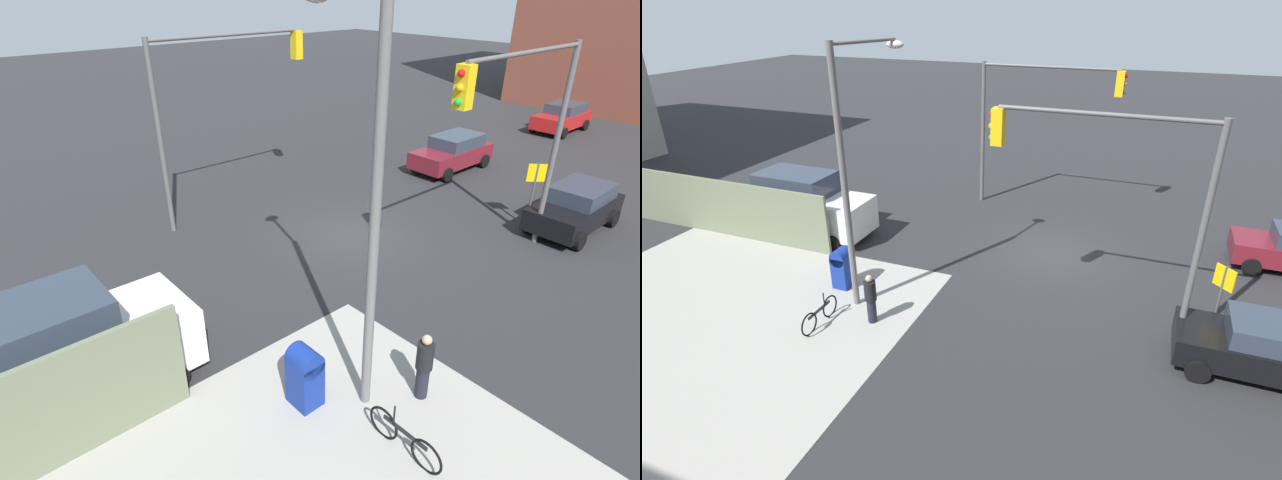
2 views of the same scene
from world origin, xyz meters
TOP-DOWN VIEW (x-y plane):
  - ground_plane at (0.00, 0.00)m, footprint 120.00×120.00m
  - traffic_signal_nw_corner at (-2.26, 4.50)m, footprint 5.84×0.36m
  - traffic_signal_se_corner at (2.10, -4.50)m, footprint 6.21×0.36m
  - street_lamp_corner at (5.10, 5.44)m, footprint 1.04×2.59m
  - warning_sign_two_way at (-5.40, 3.69)m, footprint 0.48×0.48m
  - mailbox_blue at (6.20, 5.00)m, footprint 0.56×0.64m
  - coupe_black at (-6.43, 4.86)m, footprint 4.03×2.02m
  - coupe_maroon at (-8.50, -1.87)m, footprint 4.29×2.02m
  - hatchback_red at (-19.03, -1.65)m, footprint 4.08×2.02m
  - van_white_delivery at (10.05, 1.80)m, footprint 5.40×2.32m
  - pedestrian_crossing at (4.20, 6.50)m, footprint 0.36×0.36m
  - bicycle_leaning_on_fence at (5.60, 7.20)m, footprint 0.05×1.75m

SIDE VIEW (x-z plane):
  - ground_plane at x=0.00m, z-range 0.00..0.00m
  - bicycle_leaning_on_fence at x=5.60m, z-range -0.14..0.83m
  - mailbox_blue at x=6.20m, z-range 0.05..1.48m
  - pedestrian_crossing at x=4.20m, z-range 0.03..1.65m
  - coupe_black at x=-6.43m, z-range 0.03..1.65m
  - hatchback_red at x=-19.03m, z-range 0.03..1.65m
  - coupe_maroon at x=-8.50m, z-range 0.03..1.65m
  - van_white_delivery at x=10.05m, z-range -0.03..2.59m
  - warning_sign_two_way at x=-5.40m, z-range 0.44..2.84m
  - traffic_signal_nw_corner at x=-2.26m, z-range 1.40..7.90m
  - traffic_signal_se_corner at x=2.10m, z-range 1.42..7.92m
  - street_lamp_corner at x=5.10m, z-range 0.70..8.70m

